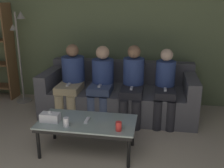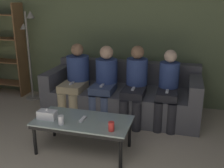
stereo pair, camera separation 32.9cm
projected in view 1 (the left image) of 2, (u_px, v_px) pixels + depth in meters
wall_back at (124, 27)px, 4.41m from camera, size 12.00×0.06×2.60m
couch at (119, 95)px, 4.18m from camera, size 2.34×0.97×0.78m
coffee_table at (87, 124)px, 3.04m from camera, size 1.13×0.56×0.40m
cup_near_left at (119, 126)px, 2.79m from camera, size 0.07×0.07×0.10m
cup_near_right at (66, 122)px, 2.88m from camera, size 0.07×0.07×0.11m
tissue_box at (50, 117)px, 3.00m from camera, size 0.22×0.12×0.13m
game_remote at (87, 120)px, 3.02m from camera, size 0.04×0.15×0.02m
standing_lamp at (20, 48)px, 4.44m from camera, size 0.31×0.26×1.57m
seated_person_left_end at (72, 78)px, 4.01m from camera, size 0.35×0.68×1.10m
seated_person_mid_left at (102, 80)px, 3.94m from camera, size 0.33×0.63×1.09m
seated_person_mid_right at (133, 82)px, 3.85m from camera, size 0.31×0.67×1.11m
seated_person_right_end at (165, 85)px, 3.78m from camera, size 0.31×0.62×1.08m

